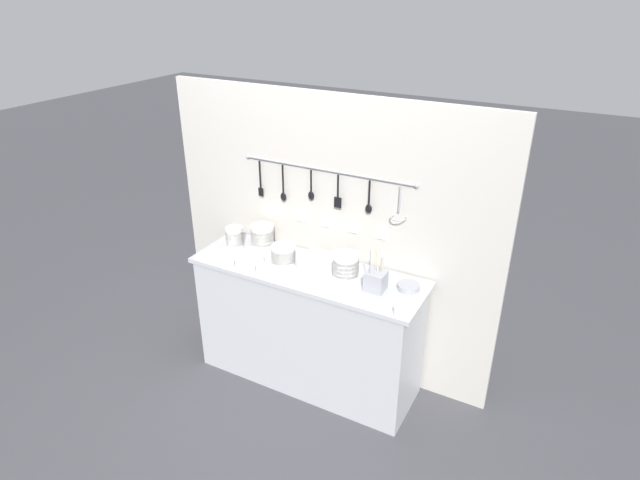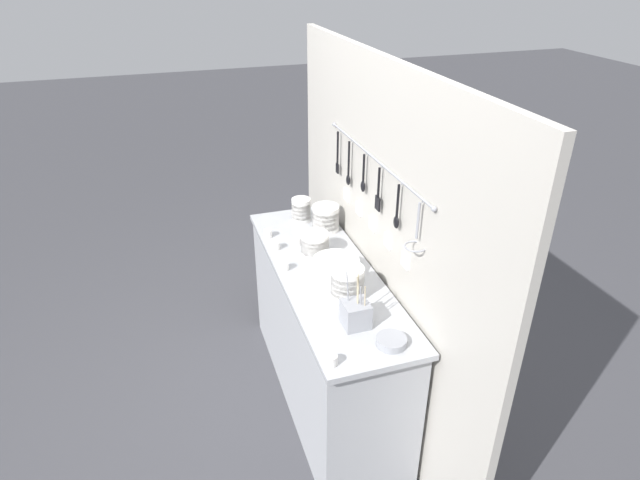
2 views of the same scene
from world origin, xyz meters
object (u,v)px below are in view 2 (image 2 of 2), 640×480
bowl_stack_tall_left (326,218)px  steel_mixing_bowl (391,341)px  cup_edge_near (268,233)px  cup_front_right (331,360)px  bowl_stack_nested_right (314,244)px  cup_edge_far (276,246)px  cutlery_caddy (356,314)px  cup_mid_row (284,266)px  cup_back_right (298,240)px  bowl_stack_back_corner (301,210)px  bowl_stack_wide_centre (347,283)px  plate_stack (336,266)px

bowl_stack_tall_left → steel_mixing_bowl: 1.10m
cup_edge_near → cup_front_right: bearing=0.0°
bowl_stack_nested_right → cup_front_right: 0.90m
steel_mixing_bowl → bowl_stack_nested_right: bearing=-174.1°
cup_front_right → cup_edge_far: size_ratio=1.00×
cutlery_caddy → cup_front_right: (0.22, -0.19, -0.04)m
cup_front_right → cup_edge_far: bearing=179.5°
cup_front_right → cup_mid_row: bearing=180.0°
cup_edge_near → cup_back_right: size_ratio=1.00×
cup_edge_near → cup_mid_row: 0.39m
bowl_stack_back_corner → bowl_stack_nested_right: size_ratio=0.95×
bowl_stack_wide_centre → bowl_stack_tall_left: bowl_stack_wide_centre is taller
bowl_stack_nested_right → plate_stack: bowl_stack_nested_right is taller
plate_stack → bowl_stack_wide_centre: bearing=-4.9°
bowl_stack_nested_right → cup_mid_row: size_ratio=3.09×
cup_front_right → cup_back_right: 1.03m
cup_front_right → bowl_stack_back_corner: bearing=169.3°
cup_edge_far → cup_edge_near: bearing=-176.7°
bowl_stack_nested_right → cup_edge_near: bearing=-144.4°
bowl_stack_tall_left → steel_mixing_bowl: size_ratio=1.19×
bowl_stack_back_corner → bowl_stack_nested_right: bearing=-6.4°
bowl_stack_nested_right → cup_front_right: size_ratio=3.09×
bowl_stack_back_corner → cup_mid_row: (0.53, -0.25, -0.05)m
cup_edge_near → cup_edge_far: size_ratio=1.00×
cup_front_right → cup_edge_near: same height
bowl_stack_tall_left → cup_edge_near: 0.36m
bowl_stack_back_corner → cup_edge_far: bowl_stack_back_corner is taller
plate_stack → cutlery_caddy: cutlery_caddy is taller
steel_mixing_bowl → cup_edge_near: (-1.12, -0.29, 0.01)m
cup_edge_far → cup_mid_row: (0.23, -0.01, 0.00)m
bowl_stack_back_corner → cup_front_right: size_ratio=2.93×
cutlery_caddy → cup_edge_far: size_ratio=5.46×
cup_edge_far → cup_mid_row: size_ratio=1.00×
cutlery_caddy → cup_back_right: (-0.80, -0.05, -0.04)m
bowl_stack_back_corner → steel_mixing_bowl: bowl_stack_back_corner is taller
bowl_stack_nested_right → bowl_stack_wide_centre: bearing=4.1°
bowl_stack_tall_left → bowl_stack_wide_centre: bearing=-9.8°
bowl_stack_back_corner → bowl_stack_tall_left: size_ratio=0.92×
bowl_stack_back_corner → bowl_stack_nested_right: 0.43m
bowl_stack_back_corner → cup_back_right: (0.28, -0.10, -0.05)m
bowl_stack_wide_centre → steel_mixing_bowl: bearing=8.0°
bowl_stack_nested_right → plate_stack: size_ratio=0.63×
cutlery_caddy → cup_back_right: bearing=-176.8°
cup_back_right → cup_edge_near: bearing=-133.7°
bowl_stack_wide_centre → cup_back_right: bowl_stack_wide_centre is taller
cup_mid_row → bowl_stack_wide_centre: bearing=34.7°
plate_stack → cup_mid_row: 0.27m
cup_edge_far → cup_back_right: size_ratio=1.00×
plate_stack → cup_front_right: plate_stack is taller
bowl_stack_nested_right → cutlery_caddy: size_ratio=0.57×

